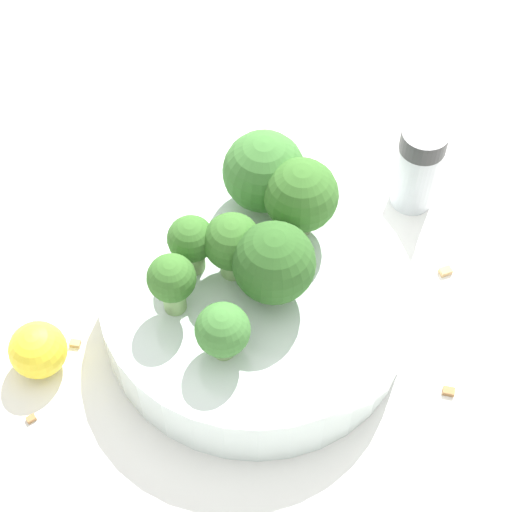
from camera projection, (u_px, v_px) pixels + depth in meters
ground_plane at (256, 320)px, 0.63m from camera, size 3.00×3.00×0.00m
bowl at (256, 302)px, 0.61m from camera, size 0.22×0.22×0.05m
broccoli_floret_0 at (272, 265)px, 0.56m from camera, size 0.06×0.06×0.06m
broccoli_floret_1 at (223, 331)px, 0.54m from camera, size 0.04×0.04×0.05m
broccoli_floret_2 at (304, 198)px, 0.59m from camera, size 0.05×0.05×0.06m
broccoli_floret_3 at (264, 172)px, 0.61m from camera, size 0.06×0.06×0.06m
broccoli_floret_4 at (172, 281)px, 0.56m from camera, size 0.03×0.03×0.05m
broccoli_floret_5 at (191, 242)px, 0.58m from camera, size 0.03×0.03×0.05m
broccoli_floret_6 at (236, 239)px, 0.58m from camera, size 0.04×0.04×0.05m
pepper_shaker at (418, 167)px, 0.67m from camera, size 0.04×0.04×0.08m
lemon_wedge at (38, 350)px, 0.60m from camera, size 0.04×0.04×0.04m
almond_crumb_0 at (75, 342)px, 0.62m from camera, size 0.01×0.01×0.01m
almond_crumb_1 at (31, 418)px, 0.58m from camera, size 0.01×0.01×0.01m
almond_crumb_2 at (446, 270)px, 0.65m from camera, size 0.01×0.01×0.01m
almond_crumb_3 at (203, 192)px, 0.70m from camera, size 0.00×0.01×0.01m
almond_crumb_4 at (449, 390)px, 0.60m from camera, size 0.01×0.01×0.01m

